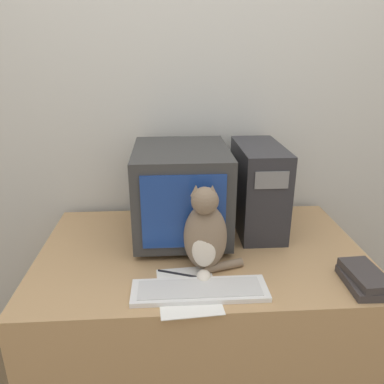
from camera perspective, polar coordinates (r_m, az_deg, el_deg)
The scene contains 9 objects.
wall_back at distance 1.95m, azimuth 0.25°, elevation 11.12°, with size 7.00×0.05×2.50m.
desk at distance 1.86m, azimuth 1.34°, elevation -19.07°, with size 1.38×0.86×0.77m.
crt_monitor at distance 1.67m, azimuth -1.64°, elevation 0.02°, with size 0.41×0.48×0.41m.
computer_tower at distance 1.77m, azimuth 10.02°, elevation 0.63°, with size 0.20×0.43×0.40m.
keyboard at distance 1.36m, azimuth 1.17°, elevation -14.74°, with size 0.48×0.14×0.02m.
cat at distance 1.43m, azimuth 1.97°, elevation -6.47°, with size 0.25×0.22×0.36m.
book_stack at distance 1.52m, azimuth 24.68°, elevation -11.89°, with size 0.13×0.21×0.06m.
pen at distance 1.46m, azimuth -2.22°, elevation -12.33°, with size 0.15×0.06×0.01m.
paper_sheet at distance 1.38m, azimuth -0.65°, elevation -14.76°, with size 0.23×0.31×0.00m.
Camera 1 is at (-0.13, -0.99, 1.58)m, focal length 35.00 mm.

